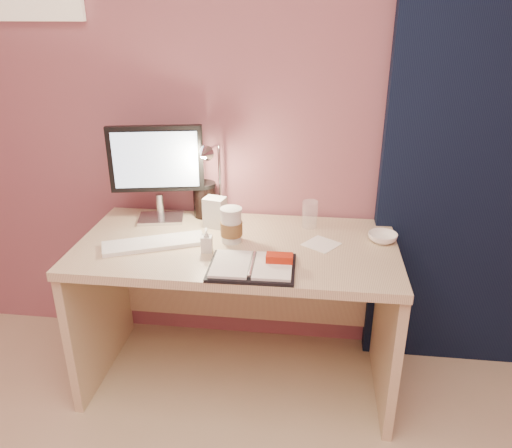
# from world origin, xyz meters

# --- Properties ---
(room) EXTENTS (3.50, 3.50, 3.50)m
(room) POSITION_xyz_m (0.95, 1.69, 1.14)
(room) COLOR #C6B28E
(room) RESTS_ON ground
(desk) EXTENTS (1.40, 0.70, 0.73)m
(desk) POSITION_xyz_m (0.00, 1.45, 0.50)
(desk) COLOR beige
(desk) RESTS_ON ground
(monitor) EXTENTS (0.43, 0.19, 0.46)m
(monitor) POSITION_xyz_m (-0.41, 1.60, 1.01)
(monitor) COLOR silver
(monitor) RESTS_ON desk
(keyboard) EXTENTS (0.45, 0.29, 0.02)m
(keyboard) POSITION_xyz_m (-0.36, 1.32, 0.74)
(keyboard) COLOR white
(keyboard) RESTS_ON desk
(planner) EXTENTS (0.35, 0.26, 0.05)m
(planner) POSITION_xyz_m (0.10, 1.16, 0.74)
(planner) COLOR black
(planner) RESTS_ON desk
(paper_b) EXTENTS (0.18, 0.18, 0.00)m
(paper_b) POSITION_xyz_m (0.37, 1.42, 0.73)
(paper_b) COLOR white
(paper_b) RESTS_ON desk
(coffee_cup) EXTENTS (0.10, 0.10, 0.16)m
(coffee_cup) POSITION_xyz_m (-0.03, 1.40, 0.80)
(coffee_cup) COLOR silver
(coffee_cup) RESTS_ON desk
(clear_cup) EXTENTS (0.07, 0.07, 0.13)m
(clear_cup) POSITION_xyz_m (0.31, 1.60, 0.79)
(clear_cup) COLOR white
(clear_cup) RESTS_ON desk
(bowl) EXTENTS (0.16, 0.16, 0.04)m
(bowl) POSITION_xyz_m (0.64, 1.48, 0.75)
(bowl) COLOR white
(bowl) RESTS_ON desk
(lotion_bottle) EXTENTS (0.05, 0.05, 0.10)m
(lotion_bottle) POSITION_xyz_m (-0.11, 1.29, 0.78)
(lotion_bottle) COLOR silver
(lotion_bottle) RESTS_ON desk
(dark_jar) EXTENTS (0.11, 0.11, 0.15)m
(dark_jar) POSITION_xyz_m (-0.21, 1.68, 0.81)
(dark_jar) COLOR black
(dark_jar) RESTS_ON desk
(product_box) EXTENTS (0.11, 0.10, 0.14)m
(product_box) POSITION_xyz_m (-0.13, 1.55, 0.80)
(product_box) COLOR silver
(product_box) RESTS_ON desk
(desk_lamp) EXTENTS (0.13, 0.24, 0.39)m
(desk_lamp) POSITION_xyz_m (-0.10, 1.59, 0.97)
(desk_lamp) COLOR silver
(desk_lamp) RESTS_ON desk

